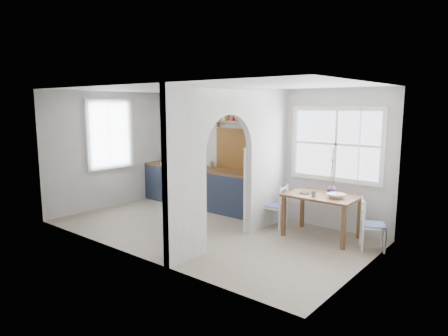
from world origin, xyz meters
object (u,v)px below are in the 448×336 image
Objects in this scene: dining_table at (321,216)px; vase at (332,188)px; chair_right at (373,225)px; kettle at (261,170)px; chair_left at (275,206)px.

dining_table is 6.95× the size of vase.
kettle reaches higher than chair_right.
vase reaches higher than chair_left.
kettle is 1.55m from vase.
dining_table is at bearing -109.27° from vase.
vase is at bearing 93.78° from chair_left.
kettle reaches higher than vase.
chair_left reaches higher than dining_table.
vase is (1.54, -0.04, -0.16)m from kettle.
vase reaches higher than chair_right.
chair_left is 0.83m from kettle.
chair_left is 1.02× the size of chair_right.
chair_right reaches higher than dining_table.
vase reaches higher than dining_table.
chair_left is 3.66× the size of kettle.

